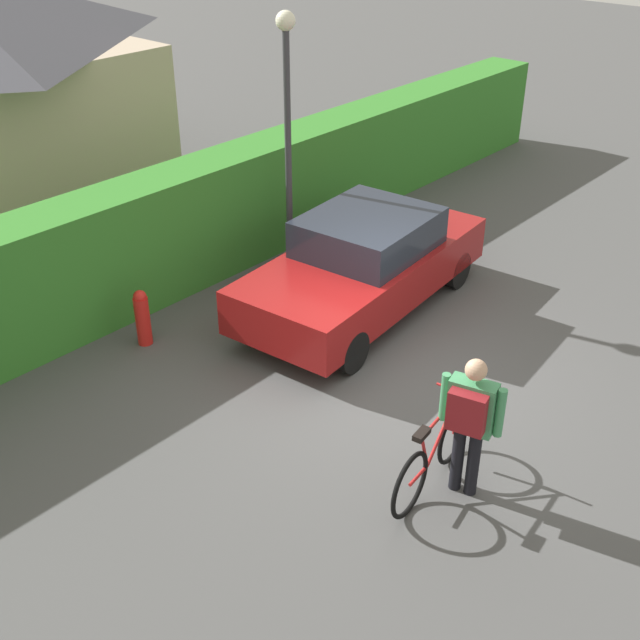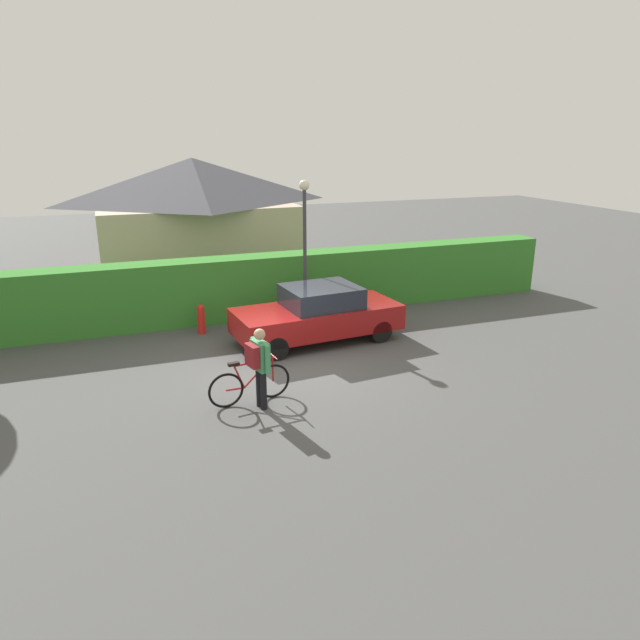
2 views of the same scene
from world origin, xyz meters
name	(u,v)px [view 1 (image 1 of 2)]	position (x,y,z in m)	size (l,w,h in m)	color
ground_plane	(390,379)	(0.00, 0.00, 0.00)	(60.00, 60.00, 0.00)	#484848
hedge_row	(178,229)	(0.00, 4.05, 0.89)	(19.42, 0.90, 1.79)	#327927
parked_car_near	(364,264)	(1.20, 1.42, 0.73)	(4.37, 2.13, 1.44)	maroon
bicycle	(433,455)	(-1.29, -1.51, 0.40)	(1.71, 0.50, 0.93)	black
person_rider	(470,416)	(-1.17, -1.81, 0.98)	(0.43, 0.64, 1.63)	black
street_lamp	(287,110)	(1.42, 3.08, 2.58)	(0.28, 0.28, 3.95)	#38383D
fire_hydrant	(142,317)	(-1.53, 3.03, 0.41)	(0.20, 0.20, 0.81)	red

